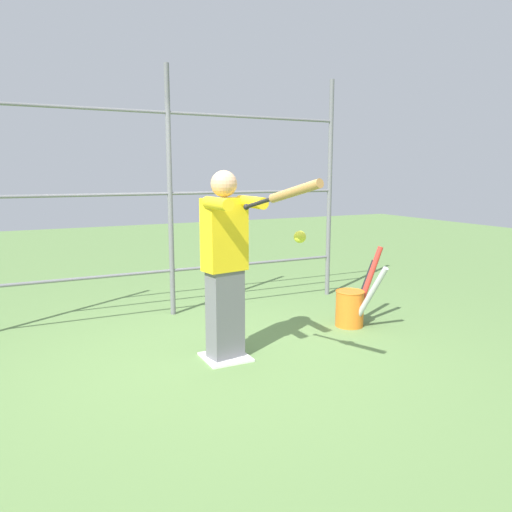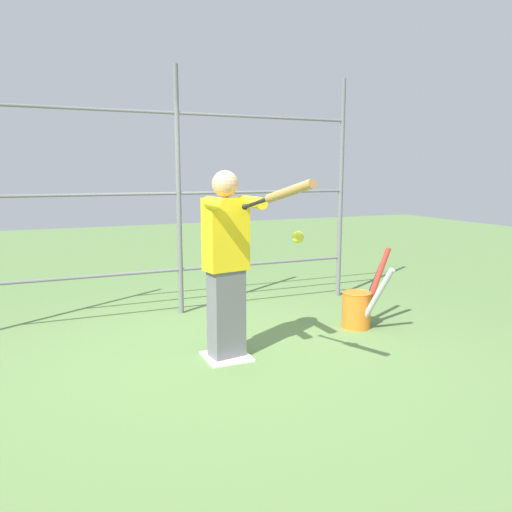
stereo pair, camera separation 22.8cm
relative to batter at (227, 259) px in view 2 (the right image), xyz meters
The scene contains 7 objects.
ground_plane 0.91m from the batter, 90.00° to the right, with size 24.00×24.00×0.00m, color #608447.
home_plate 0.90m from the batter, 90.00° to the right, with size 0.40×0.40×0.02m.
fence_backstop 1.70m from the batter, 90.00° to the right, with size 4.47×0.06×2.86m.
batter is the anchor object (origin of this frame).
baseball_bat_swinging 1.12m from the batter, 95.17° to the left, with size 0.20×0.86×0.25m.
softball_in_flight 0.82m from the batter, 115.45° to the left, with size 0.10×0.10×0.10m.
bat_bucket 1.79m from the batter, 169.79° to the right, with size 0.72×0.75×0.88m.
Camera 2 is at (1.47, 4.09, 1.67)m, focal length 35.00 mm.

